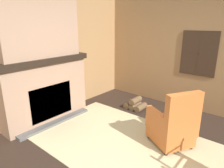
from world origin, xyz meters
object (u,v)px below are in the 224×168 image
(armchair, at_px, (173,126))
(oil_lamp_vase, at_px, (25,55))
(storage_case, at_px, (49,53))
(firewood_stack, at_px, (135,104))

(armchair, relative_size, oil_lamp_vase, 4.48)
(storage_case, bearing_deg, firewood_stack, 51.63)
(armchair, distance_m, firewood_stack, 1.58)
(armchair, bearing_deg, oil_lamp_vase, 54.33)
(firewood_stack, xyz_separation_m, oil_lamp_vase, (-1.16, -1.96, 1.31))
(armchair, relative_size, storage_case, 4.33)
(armchair, xyz_separation_m, firewood_stack, (-1.29, 0.87, -0.26))
(oil_lamp_vase, height_order, storage_case, oil_lamp_vase)
(armchair, xyz_separation_m, oil_lamp_vase, (-2.45, -1.09, 1.05))
(storage_case, bearing_deg, armchair, 13.58)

